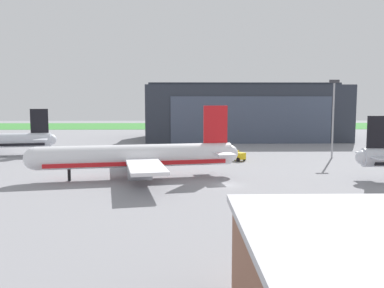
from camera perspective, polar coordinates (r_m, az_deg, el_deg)
The scene contains 6 objects.
ground_plane at distance 71.76m, azimuth 4.75°, elevation -5.67°, with size 440.00×440.00×0.00m, color gray.
grass_field_strip at distance 232.37m, azimuth 0.68°, elevation 2.51°, with size 440.00×56.00×0.08m, color #3D8838.
maintenance_hangar at distance 157.29m, azimuth 7.08°, elevation 4.37°, with size 70.50×36.38×20.87m.
airliner_near_right at distance 77.67m, azimuth -7.67°, elevation -1.76°, with size 38.93×34.71×13.52m.
stair_truck at distance 100.35m, azimuth 6.31°, elevation -1.58°, with size 3.72×3.96×2.41m.
apron_light_mast at distance 108.96m, azimuth 18.85°, elevation 4.09°, with size 2.40×0.50×19.53m.
Camera 1 is at (-7.27, -69.88, 14.62)m, focal length 38.80 mm.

